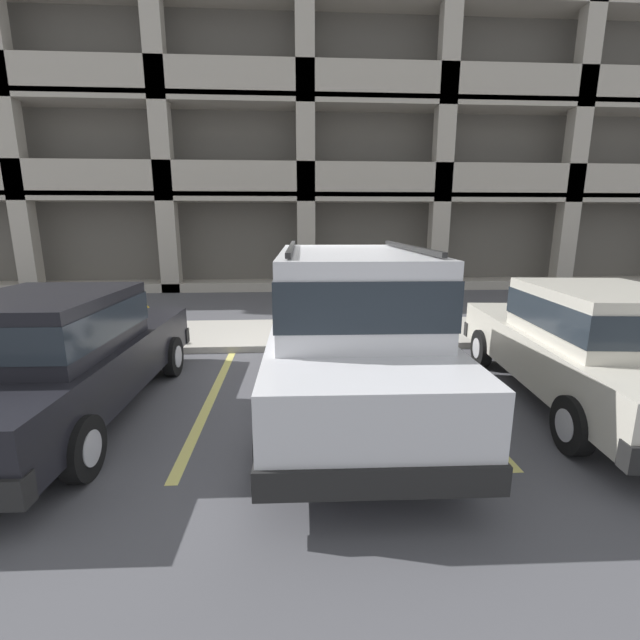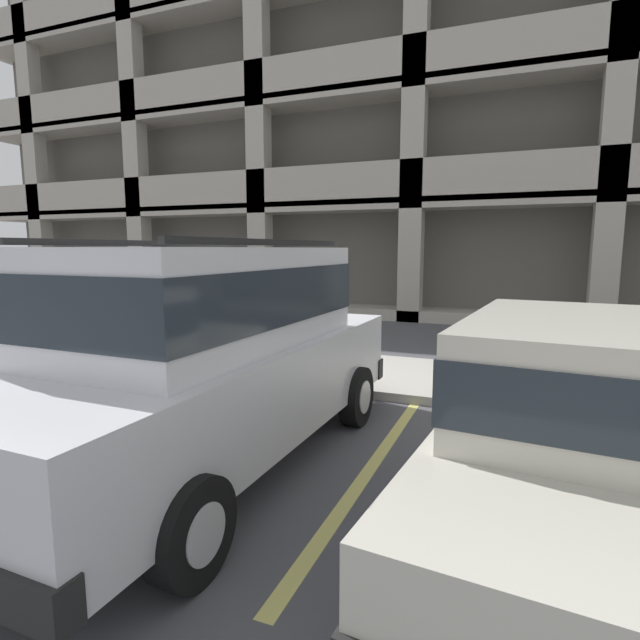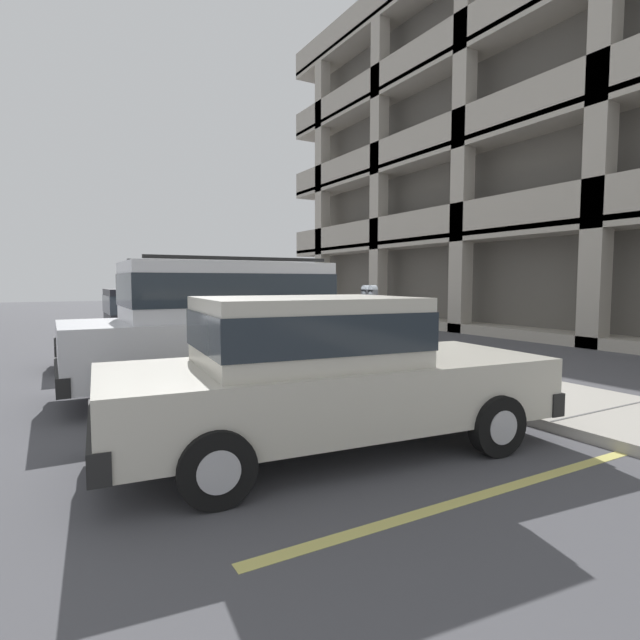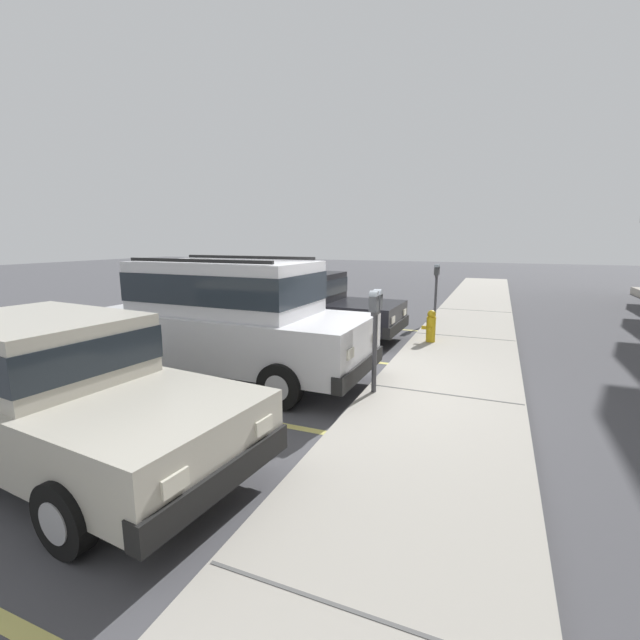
{
  "view_description": "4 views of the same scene",
  "coord_description": "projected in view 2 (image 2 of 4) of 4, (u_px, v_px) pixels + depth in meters",
  "views": [
    {
      "loc": [
        -0.48,
        -7.26,
        2.28
      ],
      "look_at": [
        -0.08,
        -0.98,
        0.86
      ],
      "focal_mm": 24.0,
      "sensor_mm": 36.0,
      "label": 1
    },
    {
      "loc": [
        2.77,
        -5.89,
        1.96
      ],
      "look_at": [
        0.58,
        -0.49,
        1.12
      ],
      "focal_mm": 28.0,
      "sensor_mm": 36.0,
      "label": 2
    },
    {
      "loc": [
        7.48,
        -4.76,
        1.69
      ],
      "look_at": [
        -0.03,
        -0.47,
        1.02
      ],
      "focal_mm": 28.0,
      "sensor_mm": 36.0,
      "label": 3
    },
    {
      "loc": [
        6.11,
        1.92,
        2.33
      ],
      "look_at": [
        -0.06,
        -0.65,
        1.06
      ],
      "focal_mm": 24.0,
      "sensor_mm": 36.0,
      "label": 4
    }
  ],
  "objects": [
    {
      "name": "silver_suv",
      "position": [
        207.0,
        347.0,
        4.46
      ],
      "size": [
        2.1,
        4.82,
        2.03
      ],
      "rotation": [
        0.0,
        0.0,
        -0.02
      ],
      "color": "silver",
      "rests_on": "ground_plane"
    },
    {
      "name": "sidewalk",
      "position": [
        328.0,
        369.0,
        7.9
      ],
      "size": [
        40.0,
        2.2,
        0.12
      ],
      "color": "#ADA89E",
      "rests_on": "ground_plane"
    },
    {
      "name": "dark_hatchback",
      "position": [
        593.0,
        424.0,
        3.27
      ],
      "size": [
        2.16,
        4.63,
        1.54
      ],
      "rotation": [
        0.0,
        0.0,
        -0.1
      ],
      "color": "beige",
      "rests_on": "ground_plane"
    },
    {
      "name": "parking_meter_near",
      "position": [
        323.0,
        302.0,
        6.75
      ],
      "size": [
        0.35,
        0.12,
        1.51
      ],
      "color": "#47474C",
      "rests_on": "sidewalk"
    },
    {
      "name": "parking_stall_lines",
      "position": [
        382.0,
        452.0,
        4.84
      ],
      "size": [
        12.9,
        4.8,
        0.01
      ],
      "color": "#DBD16B",
      "rests_on": "ground_plane"
    },
    {
      "name": "parking_garage",
      "position": [
        445.0,
        131.0,
        17.51
      ],
      "size": [
        32.0,
        10.0,
        13.25
      ],
      "color": "#5C5851",
      "rests_on": "ground_plane"
    },
    {
      "name": "ground_plane",
      "position": [
        294.0,
        399.0,
        6.72
      ],
      "size": [
        80.0,
        80.0,
        0.1
      ],
      "color": "#4C4C51"
    },
    {
      "name": "fire_hydrant",
      "position": [
        137.0,
        338.0,
        8.44
      ],
      "size": [
        0.3,
        0.3,
        0.7
      ],
      "color": "gold",
      "rests_on": "sidewalk"
    }
  ]
}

